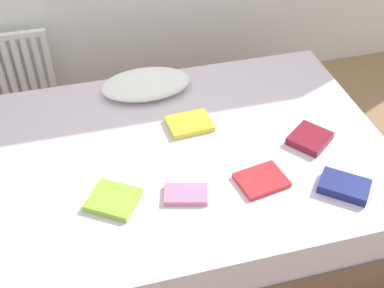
{
  "coord_description": "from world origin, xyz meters",
  "views": [
    {
      "loc": [
        -0.5,
        -1.84,
        2.2
      ],
      "look_at": [
        0.0,
        0.05,
        0.48
      ],
      "focal_mm": 46.89,
      "sensor_mm": 36.0,
      "label": 1
    }
  ],
  "objects_px": {
    "bed": "(194,182)",
    "pillow": "(146,84)",
    "textbook_navy": "(344,186)",
    "textbook_yellow": "(190,124)",
    "textbook_pink": "(186,194)",
    "textbook_red": "(262,180)",
    "radiator": "(10,69)",
    "textbook_maroon": "(310,138)",
    "textbook_lime": "(114,200)"
  },
  "relations": [
    {
      "from": "bed",
      "to": "pillow",
      "type": "relative_size",
      "value": 3.88
    },
    {
      "from": "textbook_navy",
      "to": "textbook_yellow",
      "type": "bearing_deg",
      "value": 171.35
    },
    {
      "from": "textbook_yellow",
      "to": "textbook_pink",
      "type": "height_order",
      "value": "textbook_yellow"
    },
    {
      "from": "textbook_navy",
      "to": "textbook_pink",
      "type": "xyz_separation_m",
      "value": [
        -0.72,
        0.15,
        -0.01
      ]
    },
    {
      "from": "textbook_red",
      "to": "textbook_pink",
      "type": "relative_size",
      "value": 1.13
    },
    {
      "from": "textbook_navy",
      "to": "radiator",
      "type": "bearing_deg",
      "value": 172.17
    },
    {
      "from": "pillow",
      "to": "textbook_pink",
      "type": "bearing_deg",
      "value": -88.68
    },
    {
      "from": "radiator",
      "to": "textbook_yellow",
      "type": "xyz_separation_m",
      "value": [
        0.97,
        -1.03,
        0.14
      ]
    },
    {
      "from": "bed",
      "to": "textbook_red",
      "type": "relative_size",
      "value": 8.96
    },
    {
      "from": "pillow",
      "to": "textbook_navy",
      "type": "bearing_deg",
      "value": -53.63
    },
    {
      "from": "bed",
      "to": "textbook_pink",
      "type": "bearing_deg",
      "value": -111.71
    },
    {
      "from": "textbook_pink",
      "to": "textbook_yellow",
      "type": "bearing_deg",
      "value": 88.19
    },
    {
      "from": "radiator",
      "to": "textbook_pink",
      "type": "distance_m",
      "value": 1.73
    },
    {
      "from": "textbook_yellow",
      "to": "textbook_maroon",
      "type": "relative_size",
      "value": 1.18
    },
    {
      "from": "textbook_navy",
      "to": "textbook_maroon",
      "type": "distance_m",
      "value": 0.36
    },
    {
      "from": "textbook_maroon",
      "to": "bed",
      "type": "bearing_deg",
      "value": 132.18
    },
    {
      "from": "radiator",
      "to": "textbook_navy",
      "type": "height_order",
      "value": "radiator"
    },
    {
      "from": "radiator",
      "to": "textbook_yellow",
      "type": "relative_size",
      "value": 2.42
    },
    {
      "from": "radiator",
      "to": "textbook_lime",
      "type": "relative_size",
      "value": 2.6
    },
    {
      "from": "pillow",
      "to": "textbook_maroon",
      "type": "height_order",
      "value": "pillow"
    },
    {
      "from": "textbook_yellow",
      "to": "textbook_red",
      "type": "height_order",
      "value": "textbook_yellow"
    },
    {
      "from": "radiator",
      "to": "textbook_red",
      "type": "relative_size",
      "value": 2.49
    },
    {
      "from": "radiator",
      "to": "textbook_maroon",
      "type": "relative_size",
      "value": 2.87
    },
    {
      "from": "pillow",
      "to": "textbook_yellow",
      "type": "xyz_separation_m",
      "value": [
        0.17,
        -0.37,
        -0.04
      ]
    },
    {
      "from": "textbook_maroon",
      "to": "textbook_navy",
      "type": "bearing_deg",
      "value": -126.07
    },
    {
      "from": "pillow",
      "to": "textbook_red",
      "type": "bearing_deg",
      "value": -65.73
    },
    {
      "from": "radiator",
      "to": "textbook_yellow",
      "type": "distance_m",
      "value": 1.42
    },
    {
      "from": "textbook_yellow",
      "to": "textbook_navy",
      "type": "distance_m",
      "value": 0.86
    },
    {
      "from": "radiator",
      "to": "textbook_navy",
      "type": "bearing_deg",
      "value": -47.08
    },
    {
      "from": "textbook_maroon",
      "to": "radiator",
      "type": "bearing_deg",
      "value": 102.18
    },
    {
      "from": "radiator",
      "to": "textbook_maroon",
      "type": "bearing_deg",
      "value": -40.36
    },
    {
      "from": "radiator",
      "to": "textbook_lime",
      "type": "bearing_deg",
      "value": -71.19
    },
    {
      "from": "bed",
      "to": "pillow",
      "type": "distance_m",
      "value": 0.64
    },
    {
      "from": "pillow",
      "to": "textbook_navy",
      "type": "xyz_separation_m",
      "value": [
        0.74,
        -1.01,
        -0.03
      ]
    },
    {
      "from": "bed",
      "to": "textbook_lime",
      "type": "bearing_deg",
      "value": -149.37
    },
    {
      "from": "pillow",
      "to": "textbook_navy",
      "type": "relative_size",
      "value": 2.3
    },
    {
      "from": "textbook_red",
      "to": "textbook_maroon",
      "type": "bearing_deg",
      "value": 21.48
    },
    {
      "from": "radiator",
      "to": "textbook_yellow",
      "type": "height_order",
      "value": "radiator"
    },
    {
      "from": "bed",
      "to": "textbook_pink",
      "type": "height_order",
      "value": "textbook_pink"
    },
    {
      "from": "pillow",
      "to": "textbook_pink",
      "type": "xyz_separation_m",
      "value": [
        0.02,
        -0.86,
        -0.04
      ]
    },
    {
      "from": "textbook_pink",
      "to": "textbook_red",
      "type": "bearing_deg",
      "value": 14.32
    },
    {
      "from": "textbook_navy",
      "to": "textbook_pink",
      "type": "relative_size",
      "value": 1.13
    },
    {
      "from": "textbook_pink",
      "to": "bed",
      "type": "bearing_deg",
      "value": 83.04
    },
    {
      "from": "textbook_maroon",
      "to": "textbook_red",
      "type": "bearing_deg",
      "value": 174.14
    },
    {
      "from": "textbook_navy",
      "to": "textbook_red",
      "type": "distance_m",
      "value": 0.38
    },
    {
      "from": "pillow",
      "to": "textbook_lime",
      "type": "bearing_deg",
      "value": -110.7
    },
    {
      "from": "bed",
      "to": "textbook_red",
      "type": "distance_m",
      "value": 0.48
    },
    {
      "from": "textbook_navy",
      "to": "textbook_maroon",
      "type": "height_order",
      "value": "textbook_navy"
    },
    {
      "from": "bed",
      "to": "radiator",
      "type": "relative_size",
      "value": 3.6
    },
    {
      "from": "textbook_red",
      "to": "textbook_maroon",
      "type": "distance_m",
      "value": 0.4
    }
  ]
}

